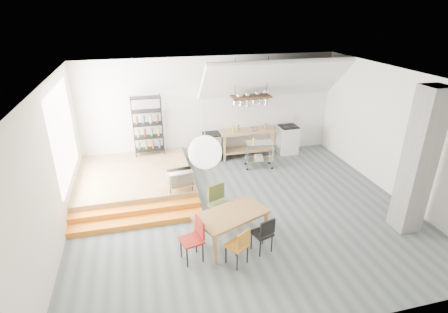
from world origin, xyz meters
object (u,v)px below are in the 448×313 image
object	(u,v)px
stove	(287,139)
rolling_cart	(259,151)
mini_fridge	(212,147)
dining_table	(231,216)

from	to	relation	value
stove	rolling_cart	xyz separation A→B (m)	(-1.31, -0.88, 0.04)
stove	mini_fridge	distance (m)	2.57
stove	rolling_cart	world-z (taller)	stove
dining_table	mini_fridge	distance (m)	4.29
rolling_cart	mini_fridge	distance (m)	1.57
stove	dining_table	world-z (taller)	stove
rolling_cart	mini_fridge	size ratio (longest dim) A/B	1.00
dining_table	rolling_cart	size ratio (longest dim) A/B	1.89
dining_table	rolling_cart	distance (m)	3.78
stove	dining_table	bearing A→B (deg)	-126.36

